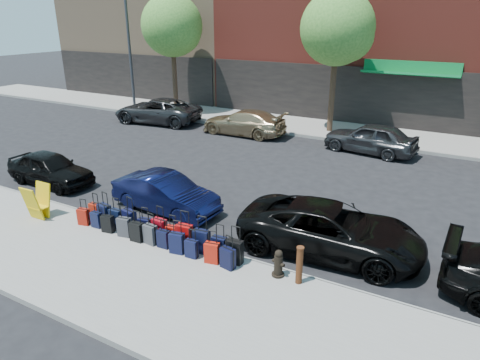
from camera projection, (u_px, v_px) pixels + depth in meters
The scene contains 39 objects.
ground at pixel (239, 188), 16.27m from camera, with size 120.00×120.00×0.00m, color black.
sidewalk_near at pixel (116, 270), 10.93m from camera, with size 60.00×4.00×0.15m, color gray.
sidewalk_far at pixel (323, 129), 24.41m from camera, with size 60.00×4.00×0.15m, color gray.
curb_near at pixel (165, 236), 12.58m from camera, with size 60.00×0.08×0.15m, color gray.
curb_far at pixel (311, 137), 22.76m from camera, with size 60.00×0.08×0.15m, color gray.
tree_left at pixel (174, 27), 26.50m from camera, with size 3.80×3.80×7.27m.
tree_center at pixel (340, 30), 21.78m from camera, with size 3.80×3.80×7.27m.
streetlight at pixel (131, 39), 27.52m from camera, with size 2.59×0.18×8.00m.
suitcase_front_0 at pixel (95, 212), 13.32m from camera, with size 0.38×0.22×0.89m.
suitcase_front_1 at pixel (105, 214), 13.03m from camera, with size 0.47×0.32×1.05m.
suitcase_front_2 at pixel (116, 218), 12.84m from camera, with size 0.40×0.23×0.95m.
suitcase_front_3 at pixel (129, 220), 12.66m from camera, with size 0.48×0.32×1.06m.
suitcase_front_4 at pixel (145, 227), 12.36m from camera, with size 0.39×0.26×0.88m.
suitcase_front_5 at pixel (160, 229), 12.17m from camera, with size 0.43×0.25×1.01m.
suitcase_front_6 at pixel (173, 235), 11.95m from camera, with size 0.38×0.23×0.86m.
suitcase_front_7 at pixel (184, 236), 11.77m from camera, with size 0.46×0.28×1.06m.
suitcase_front_8 at pixel (202, 241), 11.49m from camera, with size 0.46×0.29×1.06m.
suitcase_front_9 at pixel (219, 247), 11.26m from camera, with size 0.40×0.24×0.95m.
suitcase_front_10 at pixel (235, 252), 11.01m from camera, with size 0.44×0.25×1.03m.
suitcase_back_0 at pixel (84, 217), 13.05m from camera, with size 0.38×0.27×0.83m.
suitcase_back_1 at pixel (97, 220), 12.89m from camera, with size 0.33×0.20×0.79m.
suitcase_back_2 at pixel (108, 224), 12.60m from camera, with size 0.38×0.26×0.84m.
suitcase_back_3 at pixel (124, 227), 12.36m from camera, with size 0.42×0.29×0.92m.
suitcase_back_4 at pixel (137, 232), 12.09m from camera, with size 0.39×0.24×0.91m.
suitcase_back_5 at pixel (150, 234), 11.95m from camera, with size 0.40×0.26×0.92m.
suitcase_back_6 at pixel (163, 239), 11.77m from camera, with size 0.35×0.21×0.82m.
suitcase_back_7 at pixel (177, 243), 11.48m from camera, with size 0.43×0.29×0.94m.
suitcase_back_8 at pixel (192, 249), 11.28m from camera, with size 0.35×0.21×0.80m.
suitcase_back_9 at pixel (212, 253), 11.04m from camera, with size 0.41×0.28×0.90m.
suitcase_back_10 at pixel (228, 258), 10.80m from camera, with size 0.41×0.28×0.89m.
fire_hydrant at pixel (278, 264), 10.46m from camera, with size 0.37×0.32×0.71m.
bollard at pixel (299, 265), 10.10m from camera, with size 0.18×0.18×0.98m.
display_rack at pixel (38, 202), 13.38m from camera, with size 0.63×0.69×1.09m.
car_near_0 at pixel (50, 168), 16.47m from camera, with size 1.49×3.71×1.26m, color black.
car_near_1 at pixel (166, 193), 14.18m from camera, with size 1.32×3.80×1.25m, color #0D133C.
car_near_2 at pixel (331, 229), 11.67m from camera, with size 2.30×4.99×1.39m, color black.
car_far_0 at pixel (157, 111), 25.84m from camera, with size 2.45×5.30×1.47m, color #323134.
car_far_1 at pixel (244, 122), 23.28m from camera, with size 1.91×4.70×1.36m, color tan.
car_far_2 at pixel (370, 138), 20.16m from camera, with size 1.72×4.29×1.46m, color #363639.
Camera 1 is at (7.31, -13.16, 6.18)m, focal length 32.00 mm.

